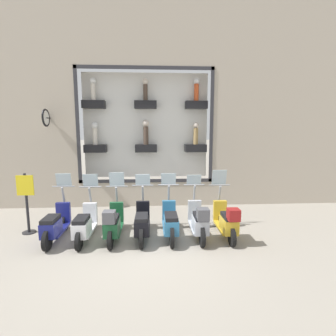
{
  "coord_description": "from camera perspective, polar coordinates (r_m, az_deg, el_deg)",
  "views": [
    {
      "loc": [
        -6.05,
        -0.25,
        2.87
      ],
      "look_at": [
        1.94,
        -0.71,
        1.65
      ],
      "focal_mm": 28.0,
      "sensor_mm": 36.0,
      "label": 1
    }
  ],
  "objects": [
    {
      "name": "ground_plane",
      "position": [
        6.7,
        -5.36,
        -16.73
      ],
      "size": [
        120.0,
        120.0,
        0.0
      ],
      "primitive_type": "plane",
      "color": "gray"
    },
    {
      "name": "building_facade",
      "position": [
        9.7,
        -4.94,
        13.77
      ],
      "size": [
        1.22,
        36.0,
        7.38
      ],
      "color": "#ADA08E",
      "rests_on": "ground_plane"
    },
    {
      "name": "scooter_yellow_0",
      "position": [
        7.17,
        12.64,
        -11.15
      ],
      "size": [
        1.79,
        0.61,
        1.68
      ],
      "color": "black",
      "rests_on": "ground_plane"
    },
    {
      "name": "scooter_silver_1",
      "position": [
        7.01,
        6.71,
        -11.41
      ],
      "size": [
        1.8,
        0.6,
        1.54
      ],
      "color": "black",
      "rests_on": "ground_plane"
    },
    {
      "name": "scooter_teal_2",
      "position": [
        7.0,
        0.53,
        -11.7
      ],
      "size": [
        1.8,
        0.6,
        1.59
      ],
      "color": "black",
      "rests_on": "ground_plane"
    },
    {
      "name": "scooter_black_3",
      "position": [
        6.99,
        -5.65,
        -11.8
      ],
      "size": [
        1.8,
        0.61,
        1.57
      ],
      "color": "black",
      "rests_on": "ground_plane"
    },
    {
      "name": "scooter_green_4",
      "position": [
        6.99,
        -11.86,
        -11.67
      ],
      "size": [
        1.79,
        0.6,
        1.64
      ],
      "color": "black",
      "rests_on": "ground_plane"
    },
    {
      "name": "scooter_white_5",
      "position": [
        7.21,
        -17.7,
        -11.66
      ],
      "size": [
        1.79,
        0.6,
        1.6
      ],
      "color": "black",
      "rests_on": "ground_plane"
    },
    {
      "name": "scooter_navy_6",
      "position": [
        7.42,
        -23.34,
        -11.25
      ],
      "size": [
        1.8,
        0.61,
        1.62
      ],
      "color": "black",
      "rests_on": "ground_plane"
    },
    {
      "name": "shop_sign_post",
      "position": [
        8.15,
        -28.43,
        -6.38
      ],
      "size": [
        0.36,
        0.45,
        1.67
      ],
      "color": "#232326",
      "rests_on": "ground_plane"
    }
  ]
}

